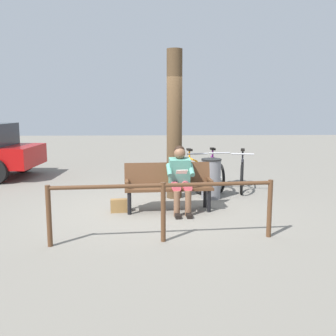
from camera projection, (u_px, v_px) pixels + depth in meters
name	position (u px, v px, depth m)	size (l,w,h in m)	color
ground_plane	(153.00, 208.00, 7.14)	(40.00, 40.00, 0.00)	slate
bench	(168.00, 183.00, 6.97)	(1.63, 0.60, 0.87)	#51331E
person_reading	(180.00, 176.00, 6.80)	(0.51, 0.79, 1.20)	#4C8C7A
handbag	(119.00, 206.00, 6.85)	(0.30, 0.14, 0.24)	olive
tree_trunk	(174.00, 125.00, 7.77)	(0.32, 0.32, 3.05)	#4C3823
litter_bin	(211.00, 179.00, 7.87)	(0.42, 0.42, 0.84)	slate
bicycle_black	(242.00, 174.00, 8.75)	(0.56, 1.65, 0.94)	black
bicycle_green	(214.00, 173.00, 8.95)	(0.48, 1.68, 0.94)	black
bicycle_silver	(192.00, 174.00, 8.77)	(0.53, 1.65, 0.94)	black
railing_fence	(163.00, 200.00, 5.26)	(3.17, 0.35, 0.85)	#51331E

